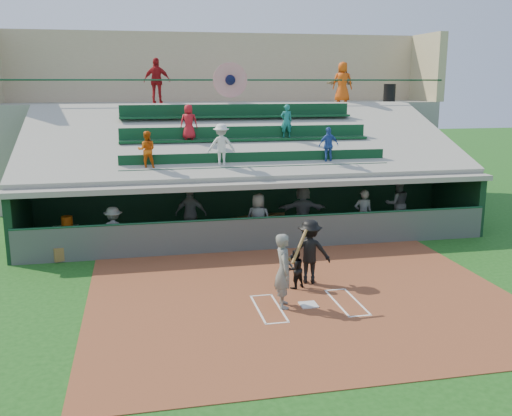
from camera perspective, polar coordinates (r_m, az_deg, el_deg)
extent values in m
plane|color=#174A14|center=(14.62, 5.26, -9.73)|extent=(100.00, 100.00, 0.00)
cube|color=brown|center=(15.06, 4.70, -9.00)|extent=(11.00, 9.00, 0.02)
cube|color=silver|center=(14.61, 5.26, -9.61)|extent=(0.43, 0.43, 0.03)
cube|color=silver|center=(14.42, 2.36, -9.91)|extent=(0.05, 1.80, 0.01)
cube|color=white|center=(14.84, 8.07, -9.37)|extent=(0.05, 1.80, 0.01)
cube|color=silver|center=(14.31, 0.19, -10.09)|extent=(0.05, 1.80, 0.01)
cube|color=silver|center=(15.02, 10.07, -9.16)|extent=(0.05, 1.80, 0.01)
cube|color=silver|center=(15.18, 0.51, -8.73)|extent=(0.60, 0.05, 0.01)
cube|color=white|center=(15.71, 7.91, -8.10)|extent=(0.60, 0.05, 0.01)
cube|color=white|center=(13.56, 2.15, -11.42)|extent=(0.60, 0.05, 0.01)
cube|color=white|center=(14.16, 10.38, -10.56)|extent=(0.60, 0.05, 0.01)
cube|color=gray|center=(20.82, -0.15, -2.81)|extent=(16.00, 3.50, 0.04)
cube|color=gray|center=(26.92, -3.05, 5.62)|extent=(20.00, 3.00, 4.60)
cube|color=#4F544F|center=(19.03, 0.91, -2.64)|extent=(16.00, 0.06, 1.10)
cylinder|color=#15442A|center=(18.89, 0.92, -0.97)|extent=(16.00, 0.08, 0.08)
cube|color=black|center=(22.24, -1.05, 1.04)|extent=(16.00, 0.25, 2.20)
cube|color=black|center=(20.55, -22.57, -0.89)|extent=(0.25, 3.50, 2.20)
cube|color=black|center=(23.48, 19.35, 0.94)|extent=(0.25, 3.50, 2.20)
cube|color=gray|center=(20.36, -0.15, 3.12)|extent=(16.40, 3.90, 0.18)
cube|color=gray|center=(23.92, -1.83, 1.97)|extent=(16.40, 3.50, 2.30)
cube|color=gray|center=(25.35, -2.50, 5.20)|extent=(16.40, 0.30, 4.60)
cube|color=gray|center=(22.00, -1.13, 7.10)|extent=(16.40, 6.51, 2.37)
cube|color=#0C3620|center=(19.75, 0.17, 4.15)|extent=(9.40, 0.42, 0.08)
cube|color=#0B331B|center=(19.91, 0.05, 4.97)|extent=(9.40, 0.06, 0.45)
cube|color=#0D3A1C|center=(21.51, -0.88, 6.85)|extent=(9.40, 0.42, 0.08)
cube|color=#0D3C1F|center=(21.68, -0.98, 7.58)|extent=(9.40, 0.06, 0.45)
cube|color=#0C371C|center=(23.32, -1.78, 9.13)|extent=(9.40, 0.42, 0.08)
cube|color=#0C381C|center=(23.50, -1.87, 9.79)|extent=(9.40, 0.06, 0.45)
imported|color=#D4570C|center=(19.35, -10.87, 5.73)|extent=(0.64, 0.52, 1.25)
imported|color=silver|center=(19.54, -3.48, 6.29)|extent=(0.97, 0.59, 1.45)
imported|color=#294FA4|center=(20.45, 7.27, 6.25)|extent=(0.78, 0.39, 1.28)
imported|color=#AC131D|center=(21.26, -6.74, 8.54)|extent=(0.67, 0.47, 1.28)
imported|color=#187069|center=(21.89, 3.05, 8.67)|extent=(0.46, 0.31, 1.25)
cylinder|color=#154227|center=(25.25, -2.61, 12.67)|extent=(20.00, 0.07, 0.07)
cylinder|color=red|center=(25.23, -2.60, 12.67)|extent=(1.50, 0.06, 1.50)
sphere|color=black|center=(25.20, -2.59, 12.67)|extent=(0.44, 0.44, 0.44)
cube|color=tan|center=(28.22, -3.62, 13.86)|extent=(20.00, 0.40, 3.20)
cube|color=tan|center=(29.93, 16.69, 13.30)|extent=(0.40, 3.00, 3.20)
imported|color=#5A5D58|center=(14.18, 2.79, -6.26)|extent=(0.53, 0.73, 1.88)
cylinder|color=olive|center=(13.94, 4.36, -3.86)|extent=(0.56, 0.54, 0.75)
sphere|color=olive|center=(14.13, 3.31, -5.11)|extent=(0.10, 0.10, 0.10)
imported|color=black|center=(15.57, 3.93, -6.10)|extent=(0.64, 0.58, 1.08)
imported|color=black|center=(15.92, 5.37, -4.34)|extent=(1.30, 0.94, 1.80)
cube|color=olive|center=(21.81, -1.14, -1.47)|extent=(13.42, 6.05, 0.43)
cube|color=silver|center=(20.17, -18.43, -2.85)|extent=(0.89, 0.70, 0.73)
cylinder|color=#D1550C|center=(20.04, -18.38, -1.32)|extent=(0.37, 0.37, 0.37)
imported|color=#555853|center=(18.92, -14.04, -2.23)|extent=(1.07, 0.68, 1.58)
imported|color=#575A55|center=(20.12, -6.52, -0.62)|extent=(1.18, 0.73, 1.88)
imported|color=#595C57|center=(19.51, 0.24, -1.12)|extent=(1.03, 0.90, 1.77)
imported|color=#585A55|center=(20.68, 4.70, -0.24)|extent=(1.79, 0.81, 1.86)
imported|color=#525550|center=(20.67, 10.67, -0.58)|extent=(0.71, 0.54, 1.75)
imported|color=#555853|center=(22.27, 13.96, 0.41)|extent=(1.00, 0.82, 1.91)
cylinder|color=black|center=(27.81, 13.20, 11.14)|extent=(0.55, 0.55, 0.83)
imported|color=#A51216|center=(25.28, -9.87, 12.42)|extent=(1.19, 0.66, 1.92)
imported|color=#D0480C|center=(26.72, 8.65, 12.33)|extent=(1.03, 0.85, 1.81)
imported|color=tan|center=(27.10, 8.53, 12.11)|extent=(1.55, 0.94, 1.60)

